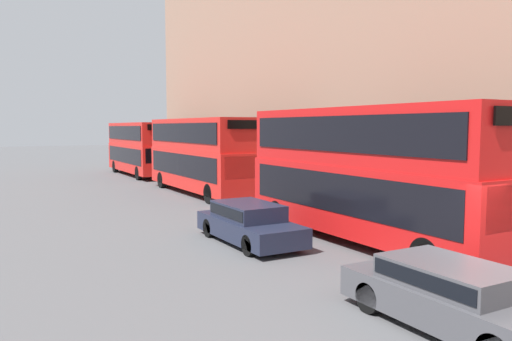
{
  "coord_description": "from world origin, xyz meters",
  "views": [
    {
      "loc": [
        -9.45,
        -6.34,
        3.81
      ],
      "look_at": [
        0.48,
        11.5,
        2.01
      ],
      "focal_mm": 35.0,
      "sensor_mm": 36.0,
      "label": 1
    }
  ],
  "objects_px": {
    "car_hatchback": "(249,222)",
    "bus_third_in_queue": "(140,146)",
    "bus_second_in_queue": "(202,152)",
    "pedestrian": "(378,203)",
    "bus_leading": "(367,169)",
    "car_dark_sedan": "(453,294)"
  },
  "relations": [
    {
      "from": "car_hatchback",
      "to": "bus_third_in_queue",
      "type": "bearing_deg",
      "value": 82.05
    },
    {
      "from": "bus_second_in_queue",
      "to": "pedestrian",
      "type": "relative_size",
      "value": 6.23
    },
    {
      "from": "car_hatchback",
      "to": "bus_second_in_queue",
      "type": "bearing_deg",
      "value": 74.15
    },
    {
      "from": "bus_leading",
      "to": "bus_third_in_queue",
      "type": "xyz_separation_m",
      "value": [
        0.0,
        26.16,
        -0.16
      ]
    },
    {
      "from": "car_dark_sedan",
      "to": "bus_second_in_queue",
      "type": "bearing_deg",
      "value": 80.38
    },
    {
      "from": "bus_leading",
      "to": "bus_third_in_queue",
      "type": "bearing_deg",
      "value": 90.0
    },
    {
      "from": "bus_leading",
      "to": "bus_third_in_queue",
      "type": "height_order",
      "value": "bus_leading"
    },
    {
      "from": "bus_leading",
      "to": "car_hatchback",
      "type": "bearing_deg",
      "value": 151.9
    },
    {
      "from": "pedestrian",
      "to": "bus_second_in_queue",
      "type": "bearing_deg",
      "value": 103.34
    },
    {
      "from": "bus_second_in_queue",
      "to": "pedestrian",
      "type": "height_order",
      "value": "bus_second_in_queue"
    },
    {
      "from": "bus_leading",
      "to": "car_hatchback",
      "type": "height_order",
      "value": "bus_leading"
    },
    {
      "from": "bus_third_in_queue",
      "to": "pedestrian",
      "type": "height_order",
      "value": "bus_third_in_queue"
    },
    {
      "from": "pedestrian",
      "to": "car_dark_sedan",
      "type": "bearing_deg",
      "value": -125.4
    },
    {
      "from": "bus_second_in_queue",
      "to": "pedestrian",
      "type": "xyz_separation_m",
      "value": [
        2.71,
        -11.45,
        -1.57
      ]
    },
    {
      "from": "car_hatchback",
      "to": "pedestrian",
      "type": "xyz_separation_m",
      "value": [
        6.11,
        0.53,
        0.09
      ]
    },
    {
      "from": "bus_third_in_queue",
      "to": "car_hatchback",
      "type": "relative_size",
      "value": 2.23
    },
    {
      "from": "pedestrian",
      "to": "car_hatchback",
      "type": "bearing_deg",
      "value": -175.06
    },
    {
      "from": "bus_second_in_queue",
      "to": "bus_third_in_queue",
      "type": "xyz_separation_m",
      "value": [
        0.0,
        12.37,
        -0.08
      ]
    },
    {
      "from": "bus_third_in_queue",
      "to": "car_dark_sedan",
      "type": "height_order",
      "value": "bus_third_in_queue"
    },
    {
      "from": "bus_leading",
      "to": "car_dark_sedan",
      "type": "distance_m",
      "value": 7.34
    },
    {
      "from": "bus_third_in_queue",
      "to": "car_dark_sedan",
      "type": "bearing_deg",
      "value": -95.99
    },
    {
      "from": "bus_second_in_queue",
      "to": "car_dark_sedan",
      "type": "xyz_separation_m",
      "value": [
        -3.4,
        -20.05,
        -1.68
      ]
    }
  ]
}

